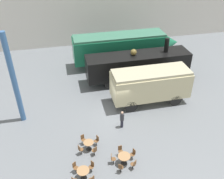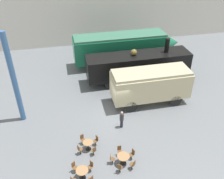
{
  "view_description": "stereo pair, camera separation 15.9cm",
  "coord_description": "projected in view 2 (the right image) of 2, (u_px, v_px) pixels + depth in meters",
  "views": [
    {
      "loc": [
        -4.19,
        -17.67,
        14.19
      ],
      "look_at": [
        0.08,
        1.0,
        1.6
      ],
      "focal_mm": 40.0,
      "sensor_mm": 36.0,
      "label": 1
    },
    {
      "loc": [
        -4.04,
        -17.7,
        14.19
      ],
      "look_at": [
        0.08,
        1.0,
        1.6
      ],
      "focal_mm": 40.0,
      "sensor_mm": 36.0,
      "label": 2
    }
  ],
  "objects": [
    {
      "name": "cafe_chair_4",
      "position": [
        94.0,
        150.0,
        18.17
      ],
      "size": [
        0.39,
        0.4,
        0.87
      ],
      "rotation": [
        0.0,
        0.0,
        8.31
      ],
      "color": "black",
      "rests_on": "ground_plane"
    },
    {
      "name": "cafe_table_near",
      "position": [
        82.0,
        172.0,
        16.45
      ],
      "size": [
        0.85,
        0.85,
        0.77
      ],
      "color": "black",
      "rests_on": "ground_plane"
    },
    {
      "name": "passenger_coach_vintage",
      "position": [
        150.0,
        84.0,
        22.97
      ],
      "size": [
        7.19,
        2.59,
        3.33
      ],
      "color": "beige",
      "rests_on": "ground_plane"
    },
    {
      "name": "cafe_chair_9",
      "position": [
        132.0,
        153.0,
        17.91
      ],
      "size": [
        0.39,
        0.38,
        0.87
      ],
      "rotation": [
        0.0,
        0.0,
        9.81
      ],
      "color": "black",
      "rests_on": "ground_plane"
    },
    {
      "name": "support_pillar",
      "position": [
        14.0,
        80.0,
        19.73
      ],
      "size": [
        0.44,
        0.44,
        8.0
      ],
      "color": "#386093",
      "rests_on": "ground_plane"
    },
    {
      "name": "steam_locomotive",
      "position": [
        138.0,
        64.0,
        26.39
      ],
      "size": [
        10.98,
        2.55,
        4.56
      ],
      "color": "black",
      "rests_on": "ground_plane"
    },
    {
      "name": "cafe_chair_2",
      "position": [
        74.0,
        166.0,
        16.94
      ],
      "size": [
        0.4,
        0.4,
        0.87
      ],
      "rotation": [
        0.0,
        0.0,
        11.63
      ],
      "color": "black",
      "rests_on": "ground_plane"
    },
    {
      "name": "cafe_table_far",
      "position": [
        123.0,
        158.0,
        17.47
      ],
      "size": [
        0.9,
        0.9,
        0.75
      ],
      "color": "black",
      "rests_on": "ground_plane"
    },
    {
      "name": "cafe_chair_11",
      "position": [
        112.0,
        158.0,
        17.54
      ],
      "size": [
        0.38,
        0.36,
        0.87
      ],
      "rotation": [
        0.0,
        0.0,
        12.33
      ],
      "color": "black",
      "rests_on": "ground_plane"
    },
    {
      "name": "cafe_chair_1",
      "position": [
        91.0,
        166.0,
        17.0
      ],
      "size": [
        0.4,
        0.4,
        0.87
      ],
      "rotation": [
        0.0,
        0.0,
        10.06
      ],
      "color": "black",
      "rests_on": "ground_plane"
    },
    {
      "name": "streamlined_locomotive",
      "position": [
        126.0,
        46.0,
        29.5
      ],
      "size": [
        12.84,
        2.77,
        3.76
      ],
      "color": "#196B47",
      "rests_on": "ground_plane"
    },
    {
      "name": "visitor_person",
      "position": [
        122.0,
        119.0,
        20.56
      ],
      "size": [
        0.34,
        0.34,
        1.62
      ],
      "color": "#262633",
      "rests_on": "ground_plane"
    },
    {
      "name": "cafe_chair_6",
      "position": [
        83.0,
        139.0,
        19.15
      ],
      "size": [
        0.39,
        0.4,
        0.87
      ],
      "rotation": [
        0.0,
        0.0,
        11.45
      ],
      "color": "black",
      "rests_on": "ground_plane"
    },
    {
      "name": "cafe_chair_8",
      "position": [
        133.0,
        164.0,
        17.11
      ],
      "size": [
        0.4,
        0.41,
        0.87
      ],
      "rotation": [
        0.0,
        0.0,
        8.56
      ],
      "color": "black",
      "rests_on": "ground_plane"
    },
    {
      "name": "cafe_table_mid",
      "position": [
        88.0,
        144.0,
        18.64
      ],
      "size": [
        0.77,
        0.77,
        0.73
      ],
      "color": "black",
      "rests_on": "ground_plane"
    },
    {
      "name": "ground_plane",
      "position": [
        114.0,
        110.0,
        22.97
      ],
      "size": [
        80.0,
        80.0,
        0.0
      ],
      "primitive_type": "plane",
      "color": "slate"
    },
    {
      "name": "cafe_chair_10",
      "position": [
        120.0,
        150.0,
        18.18
      ],
      "size": [
        0.36,
        0.36,
        0.87
      ],
      "rotation": [
        0.0,
        0.0,
        11.07
      ],
      "color": "black",
      "rests_on": "ground_plane"
    },
    {
      "name": "cafe_chair_5",
      "position": [
        96.0,
        140.0,
        19.05
      ],
      "size": [
        0.4,
        0.39,
        0.87
      ],
      "rotation": [
        0.0,
        0.0,
        9.88
      ],
      "color": "black",
      "rests_on": "ground_plane"
    },
    {
      "name": "cafe_chair_7",
      "position": [
        79.0,
        149.0,
        18.26
      ],
      "size": [
        0.4,
        0.39,
        0.87
      ],
      "rotation": [
        0.0,
        0.0,
        13.03
      ],
      "color": "black",
      "rests_on": "ground_plane"
    },
    {
      "name": "cafe_chair_12",
      "position": [
        120.0,
        167.0,
        16.87
      ],
      "size": [
        0.39,
        0.4,
        0.87
      ],
      "rotation": [
        0.0,
        0.0,
        13.58
      ],
      "color": "black",
      "rests_on": "ground_plane"
    },
    {
      "name": "backdrop_wall",
      "position": [
        88.0,
        12.0,
        33.42
      ],
      "size": [
        44.0,
        0.15,
        9.0
      ],
      "color": "silver",
      "rests_on": "ground_plane"
    }
  ]
}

